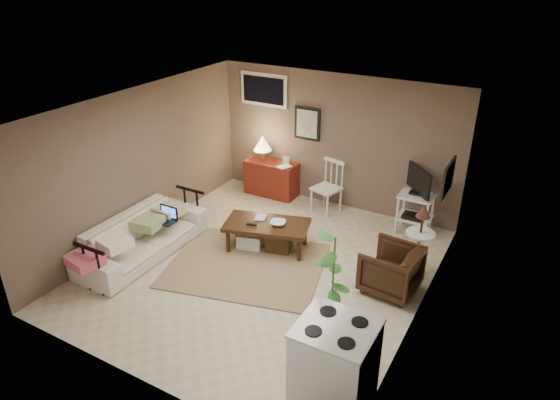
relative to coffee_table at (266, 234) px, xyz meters
The scene contains 20 objects.
floor 0.61m from the coffee_table, 64.40° to the right, with size 5.00×5.00×0.00m, color #C1B293.
art_back 2.33m from the coffee_table, 99.03° to the left, with size 0.50×0.03×0.60m, color black.
art_right 2.82m from the coffee_table, 12.84° to the left, with size 0.03×0.60×0.45m, color black.
window 2.87m from the coffee_table, 121.47° to the left, with size 0.96×0.03×0.60m, color silver.
rug 0.62m from the coffee_table, 92.11° to the right, with size 2.22×1.78×0.02m, color #9C825A.
coffee_table is the anchor object (origin of this frame).
sofa 1.90m from the coffee_table, 145.77° to the right, with size 2.14×0.62×0.84m, color beige.
sofa_pillows 2.02m from the coffee_table, 139.09° to the right, with size 0.41×2.03×0.14m, color #F5E6CB, non-canonical shape.
sofa_end_rails 1.80m from the coffee_table, 143.55° to the right, with size 0.58×2.14×0.72m, color black, non-canonical shape.
laptop 1.55m from the coffee_table, 152.87° to the right, with size 0.33×0.24×0.22m.
red_console 2.03m from the coffee_table, 118.39° to the left, with size 0.99×0.44×1.15m.
spindle_chair 1.67m from the coffee_table, 80.36° to the left, with size 0.53×0.53×0.95m.
tv_stand 2.49m from the coffee_table, 41.56° to the left, with size 0.54×0.54×1.15m.
side_table 2.31m from the coffee_table, 13.21° to the left, with size 0.41×0.41×1.09m.
armchair 2.02m from the coffee_table, ahead, with size 0.70×0.66×0.72m, color black.
potted_plant 2.42m from the coffee_table, 41.02° to the right, with size 0.38×0.38×1.53m.
stove 3.09m from the coffee_table, 46.43° to the right, with size 0.75×0.70×0.98m.
bowl 0.36m from the coffee_table, 14.01° to the left, with size 0.24×0.06×0.24m, color #35200E.
book_table 0.39m from the coffee_table, 161.19° to the left, with size 0.16×0.02×0.22m, color #35200E.
book_console 1.91m from the coffee_table, 111.97° to the left, with size 0.18×0.02×0.24m, color #35200E.
Camera 1 is at (3.24, -5.25, 4.13)m, focal length 32.00 mm.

